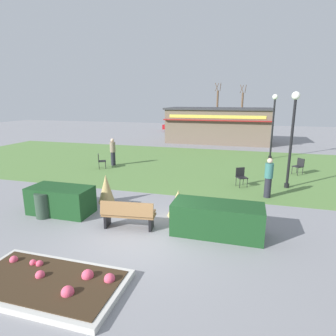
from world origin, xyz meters
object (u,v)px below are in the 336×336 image
at_px(trash_bin, 43,205).
at_px(cafe_chair_center, 241,175).
at_px(person_standing, 269,178).
at_px(tree_right_bg, 217,108).
at_px(food_kiosk, 218,125).
at_px(parked_car_center_slot, 221,127).
at_px(cafe_chair_west, 100,160).
at_px(lamppost_mid, 293,129).
at_px(cafe_chair_east, 299,165).
at_px(person_strolling, 113,152).
at_px(park_bench, 128,215).
at_px(parked_car_west_slot, 180,126).
at_px(lamppost_far, 273,119).
at_px(tree_left_bg, 242,109).

xyz_separation_m(trash_bin, cafe_chair_center, (6.53, 5.64, 0.09)).
bearing_deg(person_standing, cafe_chair_center, -84.18).
height_order(trash_bin, tree_right_bg, tree_right_bg).
height_order(food_kiosk, parked_car_center_slot, food_kiosk).
bearing_deg(cafe_chair_west, parked_car_center_slot, 76.50).
distance_m(lamppost_mid, cafe_chair_east, 3.65).
height_order(lamppost_mid, cafe_chair_center, lamppost_mid).
distance_m(person_strolling, person_standing, 9.65).
relative_size(park_bench, parked_car_west_slot, 0.41).
xyz_separation_m(trash_bin, food_kiosk, (3.90, 19.63, 1.20)).
bearing_deg(park_bench, cafe_chair_west, 124.72).
bearing_deg(trash_bin, park_bench, -0.57).
height_order(lamppost_far, food_kiosk, lamppost_far).
distance_m(lamppost_far, cafe_chair_east, 4.80).
distance_m(trash_bin, tree_right_bg, 34.77).
xyz_separation_m(lamppost_mid, trash_bin, (-8.62, -6.00, -2.30)).
relative_size(lamppost_far, parked_car_west_slot, 1.01).
distance_m(trash_bin, food_kiosk, 20.04).
relative_size(person_standing, tree_right_bg, 0.27).
bearing_deg(food_kiosk, lamppost_far, -57.10).
bearing_deg(cafe_chair_center, person_standing, -49.29).
height_order(person_strolling, tree_right_bg, tree_right_bg).
relative_size(lamppost_far, cafe_chair_east, 4.91).
relative_size(trash_bin, person_standing, 0.52).
bearing_deg(food_kiosk, cafe_chair_east, -62.65).
bearing_deg(parked_car_west_slot, park_bench, -79.73).
bearing_deg(person_standing, cafe_chair_west, -50.84).
bearing_deg(cafe_chair_center, lamppost_mid, 9.74).
distance_m(cafe_chair_west, person_standing, 9.67).
bearing_deg(lamppost_far, parked_car_center_slot, 108.11).
xyz_separation_m(lamppost_far, cafe_chair_center, (-1.77, -7.19, -2.21)).
xyz_separation_m(cafe_chair_east, person_standing, (-1.86, -4.43, 0.33)).
bearing_deg(park_bench, trash_bin, 179.43).
xyz_separation_m(cafe_chair_center, parked_car_west_slot, (-8.35, 22.22, 0.12)).
distance_m(trash_bin, tree_left_bg, 35.09).
height_order(park_bench, lamppost_mid, lamppost_mid).
xyz_separation_m(person_standing, parked_car_west_slot, (-9.48, 23.53, -0.22)).
distance_m(lamppost_mid, trash_bin, 10.75).
distance_m(lamppost_far, person_strolling, 10.92).
xyz_separation_m(lamppost_mid, lamppost_far, (-0.32, 6.83, 0.00)).
height_order(park_bench, lamppost_far, lamppost_far).
distance_m(park_bench, trash_bin, 3.23).
relative_size(cafe_chair_east, person_standing, 0.53).
bearing_deg(lamppost_far, cafe_chair_center, -103.81).
height_order(cafe_chair_east, person_standing, person_standing).
relative_size(trash_bin, cafe_chair_center, 0.99).
bearing_deg(person_standing, food_kiosk, -111.08).
bearing_deg(cafe_chair_east, person_standing, -112.81).
bearing_deg(parked_car_center_slot, person_strolling, -103.19).
relative_size(lamppost_mid, trash_bin, 4.95).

